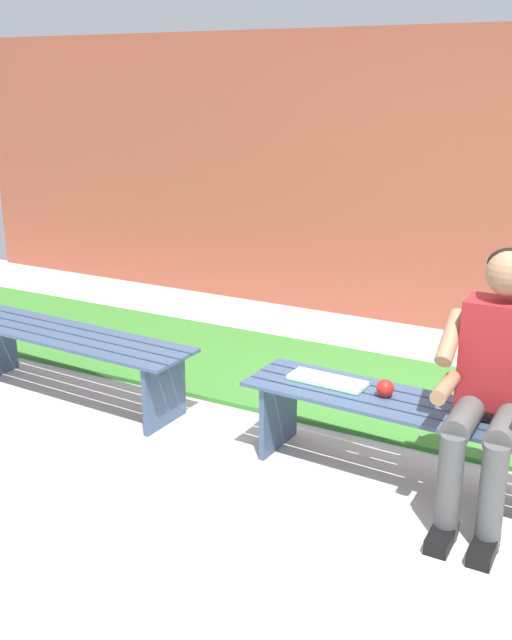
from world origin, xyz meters
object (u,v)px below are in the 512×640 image
(bench_near, at_px, (404,421))
(person_seated, at_px, (493,379))
(book_open, at_px, (327,381))
(apple, at_px, (385,388))
(bench_far, at_px, (71,349))

(bench_near, height_order, person_seated, person_seated)
(bench_near, distance_m, book_open, 0.45)
(person_seated, bearing_deg, book_open, -9.48)
(apple, bearing_deg, bench_near, 170.67)
(bench_near, height_order, bench_far, same)
(person_seated, distance_m, book_open, 0.89)
(apple, bearing_deg, bench_far, 0.52)
(book_open, bearing_deg, bench_near, 177.07)
(bench_near, bearing_deg, book_open, -5.63)
(bench_near, relative_size, person_seated, 1.35)
(bench_near, xyz_separation_m, book_open, (0.43, -0.04, 0.11))
(bench_far, bearing_deg, bench_near, 180.00)
(bench_near, relative_size, apple, 18.63)
(person_seated, bearing_deg, bench_far, -2.22)
(bench_far, height_order, book_open, book_open)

